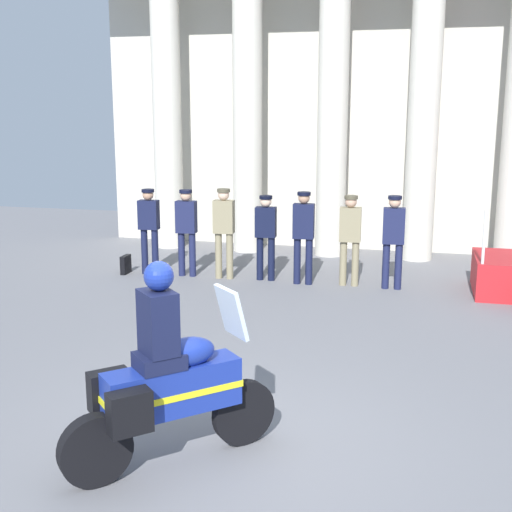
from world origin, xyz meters
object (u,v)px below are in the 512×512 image
officer_in_row_0 (149,224)px  officer_in_row_2 (224,226)px  briefcase_on_ground (126,265)px  officer_in_row_1 (186,226)px  officer_in_row_4 (303,230)px  motorcycle_with_rider (165,383)px  officer_in_row_5 (350,233)px  officer_in_row_3 (266,231)px  officer_in_row_6 (393,235)px

officer_in_row_0 → officer_in_row_2: (1.51, 0.01, 0.03)m
officer_in_row_0 → briefcase_on_ground: (-0.48, -0.08, -0.81)m
officer_in_row_1 → officer_in_row_4: size_ratio=0.98×
officer_in_row_0 → officer_in_row_2: officer_in_row_2 is taller
officer_in_row_1 → motorcycle_with_rider: motorcycle_with_rider is taller
officer_in_row_0 → motorcycle_with_rider: motorcycle_with_rider is taller
officer_in_row_5 → officer_in_row_1: bearing=-3.0°
officer_in_row_3 → motorcycle_with_rider: size_ratio=0.84×
officer_in_row_2 → officer_in_row_5: size_ratio=1.04×
officer_in_row_3 → officer_in_row_6: size_ratio=0.95×
officer_in_row_1 → officer_in_row_2: officer_in_row_2 is taller
officer_in_row_1 → motorcycle_with_rider: bearing=104.8°
officer_in_row_1 → officer_in_row_6: officer_in_row_6 is taller
officer_in_row_0 → motorcycle_with_rider: size_ratio=0.88×
officer_in_row_3 → officer_in_row_4: officer_in_row_4 is taller
officer_in_row_6 → officer_in_row_0: bearing=-3.4°
officer_in_row_4 → officer_in_row_5: size_ratio=1.03×
officer_in_row_5 → briefcase_on_ground: bearing=-1.7°
officer_in_row_4 → officer_in_row_2: bearing=-5.4°
officer_in_row_0 → officer_in_row_5: size_ratio=1.01×
officer_in_row_0 → briefcase_on_ground: size_ratio=4.63×
officer_in_row_1 → officer_in_row_3: size_ratio=1.04×
officer_in_row_5 → officer_in_row_6: officer_in_row_6 is taller
officer_in_row_4 → motorcycle_with_rider: 6.74m
officer_in_row_0 → officer_in_row_2: size_ratio=0.97×
officer_in_row_1 → officer_in_row_2: 0.75m
officer_in_row_1 → briefcase_on_ground: bearing=1.7°
officer_in_row_4 → briefcase_on_ground: officer_in_row_4 is taller
briefcase_on_ground → officer_in_row_6: bearing=1.0°
officer_in_row_1 → officer_in_row_6: 3.89m
motorcycle_with_rider → briefcase_on_ground: bearing=72.9°
motorcycle_with_rider → briefcase_on_ground: (-3.49, 6.70, -0.61)m
officer_in_row_5 → officer_in_row_2: bearing=-2.4°
officer_in_row_5 → briefcase_on_ground: (-4.35, -0.14, -0.79)m
officer_in_row_2 → motorcycle_with_rider: bearing=98.9°
officer_in_row_6 → motorcycle_with_rider: size_ratio=0.88×
officer_in_row_1 → officer_in_row_3: officer_in_row_1 is taller
officer_in_row_3 → motorcycle_with_rider: motorcycle_with_rider is taller
officer_in_row_0 → officer_in_row_1: size_ratio=1.00×
officer_in_row_1 → officer_in_row_6: size_ratio=1.00×
officer_in_row_6 → motorcycle_with_rider: (-1.63, -6.79, -0.19)m
officer_in_row_0 → officer_in_row_5: officer_in_row_0 is taller
officer_in_row_1 → motorcycle_with_rider: (2.25, -6.81, -0.19)m
officer_in_row_2 → officer_in_row_6: officer_in_row_2 is taller
briefcase_on_ground → officer_in_row_4: bearing=0.7°
officer_in_row_6 → briefcase_on_ground: (-5.12, -0.09, -0.81)m
officer_in_row_1 → officer_in_row_3: (1.54, 0.05, -0.04)m
officer_in_row_1 → officer_in_row_4: bearing=174.7°
officer_in_row_4 → officer_in_row_1: bearing=-5.3°
officer_in_row_2 → motorcycle_with_rider: (1.50, -6.79, -0.22)m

